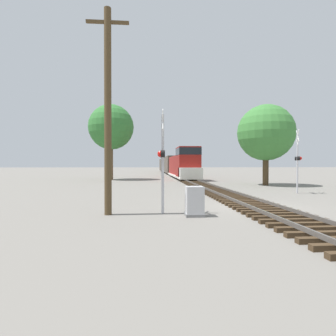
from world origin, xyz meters
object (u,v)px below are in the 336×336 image
at_px(tree_far_right, 266,133).
at_px(crossing_signal_near, 162,156).
at_px(utility_pole, 108,109).
at_px(tree_mid_background, 111,127).
at_px(freight_train, 171,165).
at_px(relay_cabinet, 195,202).
at_px(crossing_signal_far, 298,159).

bearing_deg(tree_far_right, crossing_signal_near, -127.74).
xyz_separation_m(utility_pole, tree_mid_background, (-3.56, 26.64, 2.99)).
bearing_deg(utility_pole, crossing_signal_near, 1.69).
xyz_separation_m(freight_train, crossing_signal_near, (-4.70, -49.99, 0.46)).
bearing_deg(tree_mid_background, utility_pole, -82.40).
bearing_deg(crossing_signal_near, tree_far_right, 144.85).
relative_size(relay_cabinet, tree_mid_background, 0.12).
bearing_deg(relay_cabinet, tree_far_right, 56.66).
distance_m(freight_train, tree_mid_background, 26.26).
distance_m(crossing_signal_near, crossing_signal_far, 12.76).
xyz_separation_m(freight_train, utility_pole, (-7.01, -50.05, 2.46)).
distance_m(crossing_signal_near, relay_cabinet, 2.39).
xyz_separation_m(relay_cabinet, tree_far_right, (10.26, 15.60, 4.83)).
bearing_deg(freight_train, relay_cabinet, -93.82).
distance_m(relay_cabinet, tree_far_right, 19.28).
bearing_deg(utility_pole, relay_cabinet, -9.05).
bearing_deg(relay_cabinet, utility_pole, 170.95).
height_order(freight_train, tree_far_right, tree_far_right).
relative_size(relay_cabinet, utility_pole, 0.14).
height_order(crossing_signal_far, utility_pole, utility_pole).
relative_size(crossing_signal_near, relay_cabinet, 3.63).
height_order(relay_cabinet, utility_pole, utility_pole).
height_order(freight_train, crossing_signal_near, crossing_signal_near).
xyz_separation_m(crossing_signal_near, tree_far_right, (11.57, 14.95, 2.94)).
xyz_separation_m(utility_pole, tree_far_right, (13.89, 15.02, 0.93)).
relative_size(crossing_signal_near, tree_far_right, 0.54).
xyz_separation_m(crossing_signal_far, utility_pole, (-12.80, -7.34, 1.94)).
relative_size(crossing_signal_far, utility_pole, 0.54).
bearing_deg(relay_cabinet, freight_train, 86.18).
bearing_deg(tree_far_right, freight_train, 101.10).
height_order(crossing_signal_near, tree_far_right, tree_far_right).
bearing_deg(utility_pole, tree_mid_background, 97.60).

